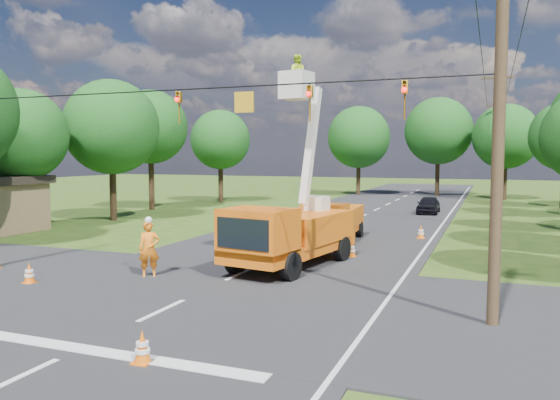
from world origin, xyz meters
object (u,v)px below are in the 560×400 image
at_px(pole_right_near, 499,123).
at_px(tree_left_e, 150,127).
at_px(tree_far_b, 438,131).
at_px(bucket_truck, 290,224).
at_px(distant_car, 428,205).
at_px(traffic_cone_3, 351,249).
at_px(traffic_cone_4, 29,273).
at_px(tree_left_c, 21,135).
at_px(tree_left_f, 220,140).
at_px(pole_right_mid, 495,141).
at_px(pole_right_far, 494,146).
at_px(tree_far_c, 506,137).
at_px(traffic_cone_1, 142,347).
at_px(ground_worker, 149,249).
at_px(tree_far_a, 359,137).
at_px(tree_left_d, 111,127).
at_px(traffic_cone_7, 421,232).
at_px(traffic_cone_2, 283,249).
at_px(second_truck, 333,221).

distance_m(pole_right_near, tree_left_e, 33.56).
bearing_deg(tree_far_b, pole_right_near, -83.03).
height_order(bucket_truck, distant_car, bucket_truck).
bearing_deg(traffic_cone_3, traffic_cone_4, -136.16).
bearing_deg(pole_right_near, traffic_cone_3, 125.59).
height_order(tree_left_c, tree_left_f, tree_left_f).
xyz_separation_m(pole_right_mid, tree_left_c, (-25.00, -11.00, 0.33)).
distance_m(traffic_cone_4, pole_right_far, 43.57).
bearing_deg(tree_left_c, tree_far_c, 51.77).
xyz_separation_m(traffic_cone_1, pole_right_far, (6.74, 45.36, 4.75)).
relative_size(ground_worker, tree_far_a, 0.21).
distance_m(traffic_cone_4, tree_far_a, 44.20).
xyz_separation_m(traffic_cone_4, tree_far_b, (9.01, 45.80, 6.45)).
bearing_deg(tree_left_d, tree_far_c, 47.78).
bearing_deg(bucket_truck, tree_far_a, 109.27).
bearing_deg(traffic_cone_1, tree_left_c, 141.80).
bearing_deg(pole_right_mid, pole_right_near, -90.00).
bearing_deg(traffic_cone_3, traffic_cone_7, 71.25).
distance_m(tree_left_e, tree_left_f, 8.29).
xyz_separation_m(tree_left_c, tree_left_d, (1.50, 6.00, 0.69)).
relative_size(traffic_cone_2, tree_left_e, 0.08).
bearing_deg(second_truck, tree_far_c, 71.68).
bearing_deg(traffic_cone_2, ground_worker, -121.38).
distance_m(second_truck, pole_right_mid, 12.04).
bearing_deg(pole_right_far, pole_right_mid, -90.00).
bearing_deg(distant_car, pole_right_near, -81.25).
height_order(traffic_cone_4, tree_left_e, tree_left_e).
xyz_separation_m(pole_right_near, pole_right_mid, (0.00, 20.00, 0.00)).
bearing_deg(tree_far_b, distant_car, -86.65).
distance_m(tree_left_f, tree_far_a, 16.29).
bearing_deg(pole_right_far, tree_far_b, 137.73).
relative_size(ground_worker, tree_far_b, 0.19).
relative_size(bucket_truck, tree_left_d, 0.88).
xyz_separation_m(tree_far_b, tree_far_c, (6.50, -3.00, -0.75)).
distance_m(second_truck, traffic_cone_3, 4.11).
xyz_separation_m(pole_right_near, tree_left_c, (-25.00, 9.00, 0.33)).
bearing_deg(traffic_cone_3, traffic_cone_1, -95.10).
relative_size(distant_car, tree_left_c, 0.47).
relative_size(traffic_cone_1, tree_far_c, 0.08).
bearing_deg(pole_right_mid, distant_car, 123.34).
bearing_deg(bucket_truck, pole_right_near, -23.57).
distance_m(tree_left_c, tree_left_d, 6.22).
bearing_deg(traffic_cone_3, tree_far_c, 79.13).
distance_m(distant_car, tree_left_e, 22.18).
distance_m(second_truck, tree_left_c, 18.30).
bearing_deg(traffic_cone_1, traffic_cone_2, 97.07).
bearing_deg(tree_far_b, pole_right_mid, -77.59).
height_order(ground_worker, traffic_cone_4, ground_worker).
bearing_deg(pole_right_near, tree_left_c, 160.20).
xyz_separation_m(ground_worker, traffic_cone_4, (-3.18, -2.31, -0.65)).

